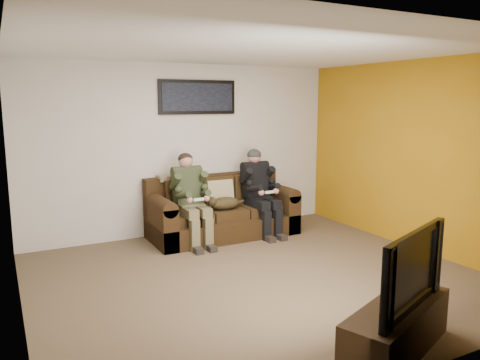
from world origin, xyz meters
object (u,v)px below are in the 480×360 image
person_right (259,187)px  person_left (191,194)px  sofa (221,213)px  television (400,268)px  cat (224,203)px  framed_poster (198,97)px  tv_stand (396,329)px

person_right → person_left: bearing=-180.0°
sofa → television: 3.80m
cat → framed_poster: size_ratio=0.53×
person_right → framed_poster: 1.67m
person_left → television: (0.37, -3.59, -0.00)m
sofa → person_right: person_right is taller
tv_stand → television: television is taller
sofa → cat: size_ratio=3.36×
tv_stand → sofa: bearing=65.4°
person_left → sofa: bearing=18.0°
cat → person_right: bearing=2.5°
framed_poster → tv_stand: size_ratio=0.97×
sofa → cat: sofa is taller
cat → television: 3.57m
cat → television: size_ratio=0.59×
framed_poster → tv_stand: bearing=-90.0°
person_right → television: (-0.77, -3.59, -0.01)m
person_left → cat: 0.55m
framed_poster → cat: bearing=-76.4°
person_left → cat: (0.51, -0.03, -0.19)m
framed_poster → television: size_ratio=1.11×
framed_poster → tv_stand: (-0.00, -4.17, -1.90)m
person_left → television: bearing=-84.2°
person_right → cat: (-0.63, -0.03, -0.19)m
sofa → television: television is taller
cat → tv_stand: (-0.15, -3.57, -0.34)m
sofa → cat: (-0.06, -0.21, 0.20)m
television → person_right: bearing=56.3°
cat → sofa: bearing=75.4°
person_right → cat: bearing=-177.5°
tv_stand → television: size_ratio=1.14×
person_right → tv_stand: 3.71m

